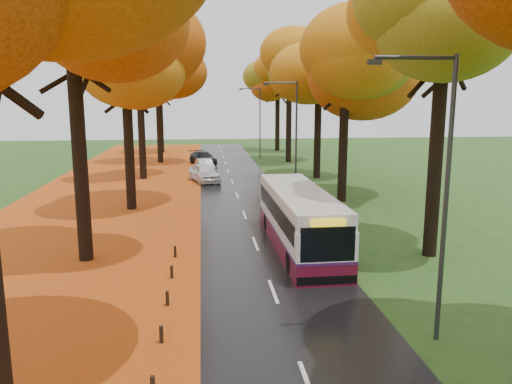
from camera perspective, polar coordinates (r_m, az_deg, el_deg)
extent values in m
cube|color=black|center=(30.65, -1.48, -2.21)|extent=(6.50, 90.00, 0.04)
cube|color=silver|center=(30.64, -1.48, -2.17)|extent=(0.12, 90.00, 0.01)
cube|color=maroon|center=(31.24, -18.18, -2.52)|extent=(12.00, 90.00, 0.02)
cube|color=orange|center=(30.55, -7.20, -2.29)|extent=(0.90, 90.00, 0.01)
cylinder|color=black|center=(21.98, -19.52, 4.09)|extent=(0.60, 0.60, 9.15)
ellipsoid|color=orange|center=(22.12, -20.49, 18.96)|extent=(8.00, 8.00, 6.24)
cylinder|color=black|center=(31.71, -14.32, 5.18)|extent=(0.60, 0.60, 8.00)
ellipsoid|color=orange|center=(31.65, -14.75, 14.22)|extent=(9.20, 9.20, 7.18)
cylinder|color=black|center=(43.64, -12.96, 7.05)|extent=(0.60, 0.60, 8.58)
ellipsoid|color=orange|center=(43.65, -13.26, 14.09)|extent=(8.00, 8.00, 6.24)
cylinder|color=black|center=(54.50, -11.02, 8.11)|extent=(0.60, 0.60, 9.15)
ellipsoid|color=orange|center=(54.56, -11.24, 14.12)|extent=(9.20, 9.20, 7.18)
cylinder|color=black|center=(64.53, -10.81, 7.98)|extent=(0.60, 0.60, 8.00)
ellipsoid|color=orange|center=(64.50, -10.97, 12.42)|extent=(8.00, 8.00, 6.24)
cylinder|color=black|center=(22.69, 19.88, 4.34)|extent=(0.60, 0.60, 9.22)
ellipsoid|color=orange|center=(22.85, 20.85, 18.84)|extent=(8.20, 8.20, 6.40)
cylinder|color=black|center=(33.71, 9.95, 5.83)|extent=(0.60, 0.60, 8.19)
ellipsoid|color=orange|center=(33.68, 10.24, 14.54)|extent=(9.20, 9.20, 7.18)
cylinder|color=black|center=(43.50, 7.07, 7.31)|extent=(0.60, 0.60, 8.70)
ellipsoid|color=orange|center=(43.52, 7.24, 14.48)|extent=(8.20, 8.20, 6.40)
cylinder|color=black|center=(54.13, 3.77, 8.30)|extent=(0.60, 0.60, 9.22)
ellipsoid|color=orange|center=(54.19, 3.84, 14.39)|extent=(9.20, 9.20, 7.18)
cylinder|color=black|center=(66.08, 2.47, 8.30)|extent=(0.60, 0.60, 8.19)
ellipsoid|color=orange|center=(66.06, 2.50, 12.74)|extent=(8.20, 8.20, 6.40)
cube|color=black|center=(14.97, -10.76, -15.73)|extent=(0.11, 0.11, 0.52)
cube|color=black|center=(17.33, -10.10, -11.91)|extent=(0.11, 0.11, 0.52)
cube|color=black|center=(19.75, -9.61, -9.02)|extent=(0.11, 0.11, 0.52)
cube|color=black|center=(22.21, -9.23, -6.76)|extent=(0.11, 0.11, 0.52)
cylinder|color=#333538|center=(14.68, 20.86, -1.31)|extent=(0.14, 0.14, 8.00)
cylinder|color=#333538|center=(13.96, 17.80, 14.42)|extent=(2.20, 0.11, 0.11)
cube|color=#333538|center=(13.55, 13.38, 14.25)|extent=(0.35, 0.18, 0.14)
cylinder|color=#333538|center=(35.52, 4.61, 6.04)|extent=(0.14, 0.14, 8.00)
cylinder|color=#333538|center=(35.22, 2.91, 12.37)|extent=(2.20, 0.11, 0.11)
cube|color=#333538|center=(35.06, 1.09, 12.19)|extent=(0.35, 0.18, 0.14)
cylinder|color=#333538|center=(57.23, 0.46, 7.84)|extent=(0.14, 0.14, 8.00)
cylinder|color=#333538|center=(57.05, -0.66, 11.75)|extent=(2.20, 0.11, 0.11)
cube|color=#333538|center=(56.95, -1.78, 11.63)|extent=(0.35, 0.18, 0.14)
cube|color=#5A0E24|center=(23.36, 4.90, -5.28)|extent=(2.44, 10.20, 0.83)
cube|color=white|center=(23.10, 4.94, -2.85)|extent=(2.44, 10.20, 1.20)
cube|color=white|center=(22.90, 4.98, -0.60)|extent=(2.39, 10.00, 0.65)
cube|color=#401855|center=(23.23, 4.92, -4.18)|extent=(2.46, 10.22, 0.11)
cube|color=black|center=(23.01, 4.96, -1.96)|extent=(2.46, 9.39, 0.79)
cube|color=black|center=(18.30, 8.21, -5.97)|extent=(2.04, 0.09, 1.30)
cube|color=yellow|center=(18.09, 8.27, -3.52)|extent=(1.27, 0.08, 0.26)
cube|color=black|center=(18.75, 8.08, -9.93)|extent=(2.27, 0.15, 0.32)
cylinder|color=black|center=(19.91, 4.00, -7.99)|extent=(0.27, 0.93, 0.93)
cylinder|color=black|center=(20.39, 9.78, -7.67)|extent=(0.27, 0.93, 0.93)
cylinder|color=black|center=(26.07, 1.30, -3.44)|extent=(0.27, 0.93, 0.93)
cylinder|color=black|center=(26.44, 5.75, -3.29)|extent=(0.27, 0.93, 0.93)
imported|color=white|center=(41.39, -5.92, 2.22)|extent=(2.96, 4.78, 1.52)
imported|color=#A0A3A8|center=(46.73, -5.86, 3.02)|extent=(1.93, 3.91, 1.23)
imported|color=black|center=(52.40, -6.09, 3.90)|extent=(3.24, 4.95, 1.33)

